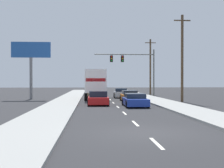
{
  "coord_description": "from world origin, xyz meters",
  "views": [
    {
      "loc": [
        -2.35,
        -12.54,
        2.22
      ],
      "look_at": [
        -0.14,
        17.83,
        1.95
      ],
      "focal_mm": 46.98,
      "sensor_mm": 36.0,
      "label": 1
    }
  ],
  "objects_px": {
    "car_orange": "(130,96)",
    "utility_pole_mid": "(182,57)",
    "box_truck": "(96,83)",
    "car_blue": "(135,100)",
    "utility_pole_far": "(150,66)",
    "roadside_billboard": "(31,57)",
    "car_silver": "(121,93)",
    "car_red": "(98,99)",
    "traffic_signal_mast": "(129,62)"
  },
  "relations": [
    {
      "from": "box_truck",
      "to": "car_orange",
      "type": "bearing_deg",
      "value": -43.07
    },
    {
      "from": "car_silver",
      "to": "roadside_billboard",
      "type": "height_order",
      "value": "roadside_billboard"
    },
    {
      "from": "car_silver",
      "to": "car_red",
      "type": "bearing_deg",
      "value": -105.88
    },
    {
      "from": "car_blue",
      "to": "utility_pole_far",
      "type": "distance_m",
      "value": 24.0
    },
    {
      "from": "car_red",
      "to": "traffic_signal_mast",
      "type": "xyz_separation_m",
      "value": [
        4.97,
        14.89,
        4.45
      ]
    },
    {
      "from": "traffic_signal_mast",
      "to": "roadside_billboard",
      "type": "distance_m",
      "value": 14.21
    },
    {
      "from": "roadside_billboard",
      "to": "traffic_signal_mast",
      "type": "bearing_deg",
      "value": 22.75
    },
    {
      "from": "roadside_billboard",
      "to": "utility_pole_far",
      "type": "bearing_deg",
      "value": 33.08
    },
    {
      "from": "traffic_signal_mast",
      "to": "roadside_billboard",
      "type": "bearing_deg",
      "value": -157.25
    },
    {
      "from": "box_truck",
      "to": "utility_pole_mid",
      "type": "relative_size",
      "value": 0.86
    },
    {
      "from": "box_truck",
      "to": "car_silver",
      "type": "relative_size",
      "value": 1.97
    },
    {
      "from": "car_silver",
      "to": "utility_pole_mid",
      "type": "bearing_deg",
      "value": -55.42
    },
    {
      "from": "car_orange",
      "to": "utility_pole_far",
      "type": "xyz_separation_m",
      "value": [
        5.68,
        16.25,
        4.22
      ]
    },
    {
      "from": "car_blue",
      "to": "car_red",
      "type": "bearing_deg",
      "value": 146.75
    },
    {
      "from": "box_truck",
      "to": "car_red",
      "type": "relative_size",
      "value": 1.99
    },
    {
      "from": "car_silver",
      "to": "car_blue",
      "type": "distance_m",
      "value": 13.97
    },
    {
      "from": "car_silver",
      "to": "roadside_billboard",
      "type": "relative_size",
      "value": 0.58
    },
    {
      "from": "utility_pole_mid",
      "to": "traffic_signal_mast",
      "type": "bearing_deg",
      "value": 110.26
    },
    {
      "from": "car_red",
      "to": "traffic_signal_mast",
      "type": "distance_m",
      "value": 16.32
    },
    {
      "from": "utility_pole_mid",
      "to": "car_red",
      "type": "bearing_deg",
      "value": -159.7
    },
    {
      "from": "box_truck",
      "to": "utility_pole_mid",
      "type": "bearing_deg",
      "value": -25.96
    },
    {
      "from": "car_orange",
      "to": "utility_pole_mid",
      "type": "bearing_deg",
      "value": -10.9
    },
    {
      "from": "car_blue",
      "to": "traffic_signal_mast",
      "type": "bearing_deg",
      "value": 84.06
    },
    {
      "from": "car_orange",
      "to": "utility_pole_mid",
      "type": "distance_m",
      "value": 7.14
    },
    {
      "from": "car_red",
      "to": "utility_pole_far",
      "type": "relative_size",
      "value": 0.44
    },
    {
      "from": "utility_pole_far",
      "to": "box_truck",
      "type": "bearing_deg",
      "value": -126.19
    },
    {
      "from": "car_red",
      "to": "utility_pole_mid",
      "type": "bearing_deg",
      "value": 20.3
    },
    {
      "from": "traffic_signal_mast",
      "to": "utility_pole_far",
      "type": "relative_size",
      "value": 0.95
    },
    {
      "from": "car_red",
      "to": "car_orange",
      "type": "relative_size",
      "value": 0.99
    },
    {
      "from": "car_red",
      "to": "roadside_billboard",
      "type": "height_order",
      "value": "roadside_billboard"
    },
    {
      "from": "car_silver",
      "to": "car_orange",
      "type": "bearing_deg",
      "value": -88.27
    },
    {
      "from": "box_truck",
      "to": "roadside_billboard",
      "type": "bearing_deg",
      "value": 169.7
    },
    {
      "from": "traffic_signal_mast",
      "to": "utility_pole_mid",
      "type": "height_order",
      "value": "utility_pole_mid"
    },
    {
      "from": "box_truck",
      "to": "car_orange",
      "type": "distance_m",
      "value": 5.25
    },
    {
      "from": "car_red",
      "to": "traffic_signal_mast",
      "type": "relative_size",
      "value": 0.46
    },
    {
      "from": "traffic_signal_mast",
      "to": "car_blue",
      "type": "bearing_deg",
      "value": -95.94
    },
    {
      "from": "car_red",
      "to": "car_blue",
      "type": "relative_size",
      "value": 0.98
    },
    {
      "from": "utility_pole_mid",
      "to": "car_blue",
      "type": "bearing_deg",
      "value": -137.48
    },
    {
      "from": "car_red",
      "to": "car_silver",
      "type": "relative_size",
      "value": 0.99
    },
    {
      "from": "box_truck",
      "to": "car_blue",
      "type": "xyz_separation_m",
      "value": [
        3.29,
        -10.03,
        -1.48
      ]
    },
    {
      "from": "car_silver",
      "to": "car_orange",
      "type": "relative_size",
      "value": 1.0
    },
    {
      "from": "car_silver",
      "to": "traffic_signal_mast",
      "type": "relative_size",
      "value": 0.47
    },
    {
      "from": "box_truck",
      "to": "car_silver",
      "type": "xyz_separation_m",
      "value": [
        3.46,
        3.94,
        -1.43
      ]
    },
    {
      "from": "utility_pole_far",
      "to": "car_silver",
      "type": "bearing_deg",
      "value": -123.65
    },
    {
      "from": "traffic_signal_mast",
      "to": "utility_pole_mid",
      "type": "bearing_deg",
      "value": -69.74
    },
    {
      "from": "car_orange",
      "to": "box_truck",
      "type": "bearing_deg",
      "value": 136.93
    },
    {
      "from": "roadside_billboard",
      "to": "car_blue",
      "type": "bearing_deg",
      "value": -45.41
    },
    {
      "from": "traffic_signal_mast",
      "to": "utility_pole_mid",
      "type": "xyz_separation_m",
      "value": [
        4.24,
        -11.48,
        -0.18
      ]
    },
    {
      "from": "box_truck",
      "to": "car_orange",
      "type": "relative_size",
      "value": 1.96
    },
    {
      "from": "car_red",
      "to": "utility_pole_far",
      "type": "bearing_deg",
      "value": 65.89
    }
  ]
}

